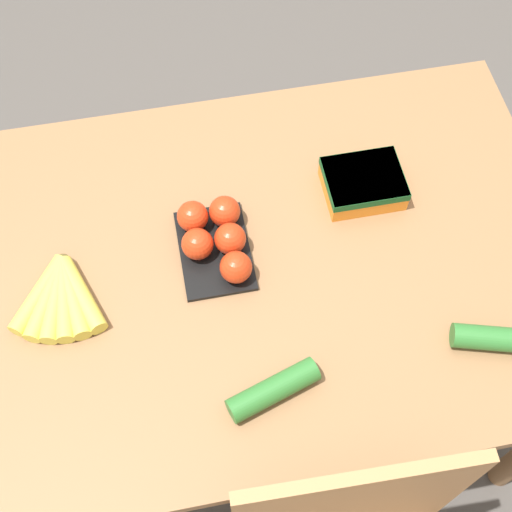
{
  "coord_description": "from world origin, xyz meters",
  "views": [
    {
      "loc": [
        0.14,
        0.71,
        2.03
      ],
      "look_at": [
        0.0,
        0.0,
        0.75
      ],
      "focal_mm": 50.0,
      "sensor_mm": 36.0,
      "label": 1
    }
  ],
  "objects_px": {
    "cucumber_near": "(499,339)",
    "cucumber_far": "(273,390)",
    "tomato_pack": "(216,238)",
    "carrot_bag": "(363,182)",
    "banana_bunch": "(60,297)"
  },
  "relations": [
    {
      "from": "tomato_pack",
      "to": "carrot_bag",
      "type": "height_order",
      "value": "tomato_pack"
    },
    {
      "from": "banana_bunch",
      "to": "cucumber_near",
      "type": "height_order",
      "value": "cucumber_near"
    },
    {
      "from": "banana_bunch",
      "to": "cucumber_far",
      "type": "xyz_separation_m",
      "value": [
        -0.38,
        0.27,
        0.01
      ]
    },
    {
      "from": "banana_bunch",
      "to": "carrot_bag",
      "type": "distance_m",
      "value": 0.69
    },
    {
      "from": "tomato_pack",
      "to": "cucumber_near",
      "type": "height_order",
      "value": "tomato_pack"
    },
    {
      "from": "banana_bunch",
      "to": "cucumber_far",
      "type": "relative_size",
      "value": 1.04
    },
    {
      "from": "banana_bunch",
      "to": "cucumber_near",
      "type": "distance_m",
      "value": 0.88
    },
    {
      "from": "cucumber_near",
      "to": "tomato_pack",
      "type": "bearing_deg",
      "value": -32.54
    },
    {
      "from": "tomato_pack",
      "to": "carrot_bag",
      "type": "relative_size",
      "value": 1.27
    },
    {
      "from": "tomato_pack",
      "to": "cucumber_near",
      "type": "relative_size",
      "value": 1.15
    },
    {
      "from": "cucumber_far",
      "to": "tomato_pack",
      "type": "bearing_deg",
      "value": -81.15
    },
    {
      "from": "banana_bunch",
      "to": "cucumber_near",
      "type": "relative_size",
      "value": 1.04
    },
    {
      "from": "banana_bunch",
      "to": "carrot_bag",
      "type": "relative_size",
      "value": 1.16
    },
    {
      "from": "cucumber_far",
      "to": "carrot_bag",
      "type": "bearing_deg",
      "value": -124.24
    },
    {
      "from": "cucumber_near",
      "to": "cucumber_far",
      "type": "xyz_separation_m",
      "value": [
        0.45,
        0.02,
        0.0
      ]
    }
  ]
}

